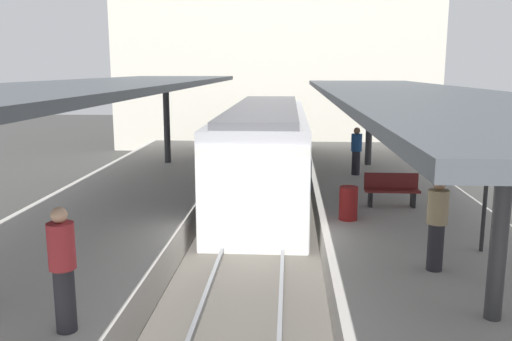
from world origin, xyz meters
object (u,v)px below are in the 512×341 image
(passenger_near_bench, at_px, (437,223))
(passenger_mid_platform, at_px, (356,150))
(litter_bin, at_px, (348,203))
(passenger_far_end, at_px, (63,268))
(platform_bench, at_px, (391,189))
(platform_sign, at_px, (488,170))
(commuter_train, at_px, (265,150))

(passenger_near_bench, distance_m, passenger_mid_platform, 8.74)
(passenger_near_bench, xyz_separation_m, passenger_mid_platform, (-0.35, 8.73, -0.04))
(litter_bin, height_order, passenger_far_end, passenger_far_end)
(litter_bin, xyz_separation_m, passenger_near_bench, (1.19, -3.18, 0.48))
(platform_bench, relative_size, passenger_far_end, 0.80)
(platform_sign, distance_m, litter_bin, 3.41)
(commuter_train, bearing_deg, platform_bench, -53.02)
(commuter_train, distance_m, passenger_far_end, 12.05)
(platform_bench, xyz_separation_m, platform_sign, (1.13, -3.46, 1.16))
(platform_bench, bearing_deg, passenger_near_bench, -90.83)
(commuter_train, height_order, passenger_mid_platform, commuter_train)
(passenger_mid_platform, height_order, passenger_far_end, passenger_far_end)
(passenger_near_bench, relative_size, passenger_mid_platform, 1.05)
(platform_bench, height_order, platform_sign, platform_sign)
(commuter_train, height_order, passenger_far_end, commuter_train)
(passenger_near_bench, height_order, passenger_mid_platform, passenger_near_bench)
(platform_bench, relative_size, platform_sign, 0.63)
(litter_bin, height_order, passenger_near_bench, passenger_near_bench)
(passenger_mid_platform, bearing_deg, platform_bench, -84.28)
(litter_bin, xyz_separation_m, passenger_mid_platform, (0.84, 5.55, 0.43))
(litter_bin, distance_m, passenger_near_bench, 3.43)
(platform_bench, bearing_deg, litter_bin, -132.70)
(platform_bench, xyz_separation_m, litter_bin, (-1.26, -1.37, -0.06))
(platform_bench, height_order, passenger_near_bench, passenger_near_bench)
(commuter_train, distance_m, litter_bin, 6.47)
(platform_sign, bearing_deg, platform_bench, 108.06)
(platform_bench, xyz_separation_m, passenger_mid_platform, (-0.42, 4.18, 0.37))
(passenger_mid_platform, bearing_deg, passenger_far_end, -114.97)
(litter_bin, bearing_deg, passenger_mid_platform, 81.38)
(platform_bench, bearing_deg, commuter_train, 126.98)
(litter_bin, bearing_deg, commuter_train, 110.53)
(commuter_train, relative_size, litter_bin, 16.01)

